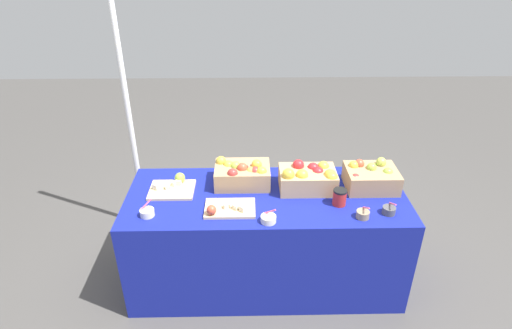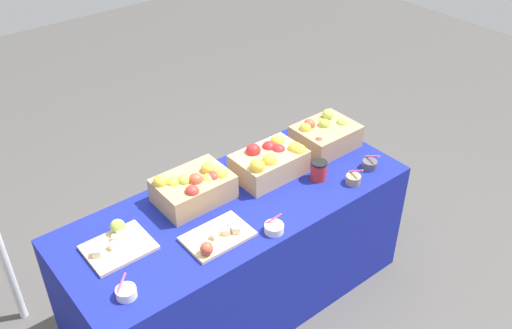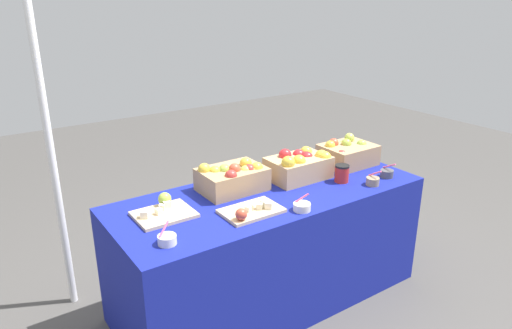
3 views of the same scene
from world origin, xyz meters
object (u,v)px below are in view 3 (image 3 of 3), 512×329
at_px(apple_crate_left, 347,153).
at_px(sample_bowl_near, 373,181).
at_px(cutting_board_front, 251,211).
at_px(sample_bowl_mid, 302,207).
at_px(tent_pole, 48,137).
at_px(apple_crate_right, 233,177).
at_px(sample_bowl_extra, 167,239).
at_px(apple_crate_middle, 300,165).
at_px(cutting_board_back, 164,211).
at_px(coffee_cup, 342,173).
at_px(sample_bowl_far, 387,173).

xyz_separation_m(apple_crate_left, sample_bowl_near, (-0.14, -0.36, -0.05)).
bearing_deg(sample_bowl_near, cutting_board_front, 173.76).
relative_size(sample_bowl_mid, tent_pole, 0.04).
relative_size(apple_crate_right, sample_bowl_mid, 4.00).
xyz_separation_m(sample_bowl_extra, tent_pole, (-0.29, 0.90, 0.33)).
distance_m(apple_crate_middle, cutting_board_back, 0.94).
height_order(apple_crate_right, cutting_board_back, apple_crate_right).
height_order(sample_bowl_mid, coffee_cup, coffee_cup).
relative_size(apple_crate_middle, sample_bowl_far, 3.81).
height_order(sample_bowl_near, sample_bowl_far, same).
distance_m(cutting_board_front, sample_bowl_far, 1.02).
xyz_separation_m(sample_bowl_far, sample_bowl_extra, (-1.53, 0.01, -0.00)).
xyz_separation_m(apple_crate_right, sample_bowl_extra, (-0.60, -0.37, -0.06)).
height_order(sample_bowl_far, coffee_cup, coffee_cup).
bearing_deg(sample_bowl_far, sample_bowl_extra, 179.69).
height_order(apple_crate_middle, sample_bowl_mid, apple_crate_middle).
relative_size(apple_crate_right, sample_bowl_extra, 3.70).
bearing_deg(apple_crate_right, apple_crate_middle, -8.95).
xyz_separation_m(apple_crate_left, cutting_board_back, (-1.37, -0.01, -0.06)).
relative_size(sample_bowl_mid, coffee_cup, 0.87).
bearing_deg(sample_bowl_near, coffee_cup, 128.64).
bearing_deg(coffee_cup, apple_crate_middle, 131.60).
height_order(apple_crate_middle, tent_pole, tent_pole).
bearing_deg(cutting_board_back, sample_bowl_near, -15.99).
bearing_deg(apple_crate_middle, sample_bowl_mid, -127.79).
relative_size(apple_crate_left, cutting_board_front, 1.08).
xyz_separation_m(sample_bowl_near, tent_pole, (-1.64, 0.95, 0.33)).
height_order(sample_bowl_extra, tent_pole, tent_pole).
distance_m(cutting_board_front, sample_bowl_mid, 0.28).
xyz_separation_m(apple_crate_middle, coffee_cup, (0.18, -0.20, -0.03)).
height_order(cutting_board_back, sample_bowl_extra, sample_bowl_extra).
bearing_deg(cutting_board_back, cutting_board_front, -33.78).
distance_m(cutting_board_back, coffee_cup, 1.13).
distance_m(sample_bowl_extra, tent_pole, 1.00).
bearing_deg(sample_bowl_far, sample_bowl_mid, -174.70).
xyz_separation_m(sample_bowl_near, sample_bowl_extra, (-1.35, 0.05, -0.00)).
bearing_deg(sample_bowl_extra, cutting_board_back, 68.82).
height_order(sample_bowl_near, tent_pole, tent_pole).
bearing_deg(apple_crate_right, sample_bowl_near, -29.24).
relative_size(cutting_board_back, sample_bowl_mid, 3.18).
distance_m(apple_crate_middle, sample_bowl_near, 0.46).
bearing_deg(sample_bowl_extra, sample_bowl_far, -0.31).
bearing_deg(tent_pole, apple_crate_left, -18.17).
bearing_deg(apple_crate_right, cutting_board_back, -172.08).
bearing_deg(sample_bowl_mid, apple_crate_left, 28.40).
bearing_deg(apple_crate_middle, sample_bowl_far, -33.12).
relative_size(cutting_board_front, tent_pole, 0.15).
relative_size(apple_crate_left, apple_crate_middle, 0.91).
xyz_separation_m(apple_crate_left, sample_bowl_far, (0.04, -0.32, -0.05)).
xyz_separation_m(cutting_board_front, sample_bowl_extra, (-0.51, -0.04, 0.01)).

